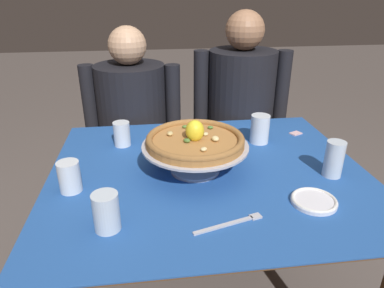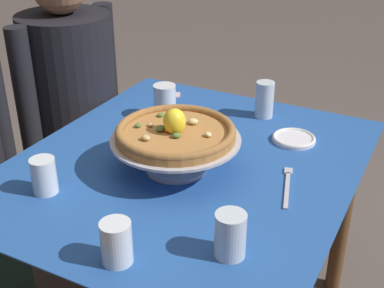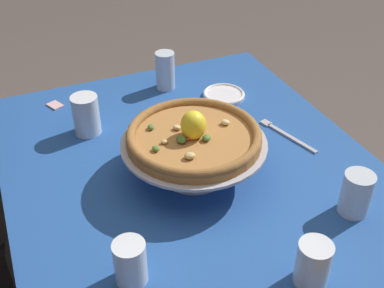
# 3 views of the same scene
# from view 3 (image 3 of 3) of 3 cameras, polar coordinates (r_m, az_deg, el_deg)

# --- Properties ---
(dining_table) EXTENTS (1.14, 0.99, 0.72)m
(dining_table) POSITION_cam_3_polar(r_m,az_deg,el_deg) (1.42, -0.32, -5.48)
(dining_table) COLOR brown
(dining_table) RESTS_ON ground
(pizza_stand) EXTENTS (0.38, 0.38, 0.10)m
(pizza_stand) POSITION_cam_3_polar(r_m,az_deg,el_deg) (1.27, 0.22, -0.85)
(pizza_stand) COLOR #B7B7C1
(pizza_stand) RESTS_ON dining_table
(pizza) EXTENTS (0.35, 0.35, 0.09)m
(pizza) POSITION_cam_3_polar(r_m,az_deg,el_deg) (1.24, 0.21, 1.00)
(pizza) COLOR #AD753D
(pizza) RESTS_ON pizza_stand
(water_glass_back_right) EXTENTS (0.08, 0.08, 0.12)m
(water_glass_back_right) POSITION_cam_3_polar(r_m,az_deg,el_deg) (1.48, -12.24, 3.09)
(water_glass_back_right) COLOR white
(water_glass_back_right) RESTS_ON dining_table
(water_glass_front_left) EXTENTS (0.07, 0.07, 0.11)m
(water_glass_front_left) POSITION_cam_3_polar(r_m,az_deg,el_deg) (1.23, 18.58, -5.73)
(water_glass_front_left) COLOR silver
(water_glass_front_left) RESTS_ON dining_table
(water_glass_side_right) EXTENTS (0.07, 0.07, 0.13)m
(water_glass_side_right) POSITION_cam_3_polar(r_m,az_deg,el_deg) (1.69, -3.14, 8.30)
(water_glass_side_right) COLOR silver
(water_glass_side_right) RESTS_ON dining_table
(water_glass_side_left) EXTENTS (0.07, 0.07, 0.10)m
(water_glass_side_left) POSITION_cam_3_polar(r_m,az_deg,el_deg) (1.05, 13.90, -13.68)
(water_glass_side_left) COLOR white
(water_glass_side_left) RESTS_ON dining_table
(water_glass_back_left) EXTENTS (0.07, 0.07, 0.10)m
(water_glass_back_left) POSITION_cam_3_polar(r_m,az_deg,el_deg) (1.04, -7.20, -13.82)
(water_glass_back_left) COLOR white
(water_glass_back_left) RESTS_ON dining_table
(side_plate) EXTENTS (0.14, 0.14, 0.02)m
(side_plate) POSITION_cam_3_polar(r_m,az_deg,el_deg) (1.65, 3.73, 5.77)
(side_plate) COLOR white
(side_plate) RESTS_ON dining_table
(dinner_fork) EXTENTS (0.21, 0.08, 0.01)m
(dinner_fork) POSITION_cam_3_polar(r_m,az_deg,el_deg) (1.49, 10.82, 1.14)
(dinner_fork) COLOR #B7B7C1
(dinner_fork) RESTS_ON dining_table
(sugar_packet) EXTENTS (0.06, 0.05, 0.00)m
(sugar_packet) POSITION_cam_3_polar(r_m,az_deg,el_deg) (1.66, -15.71, 4.39)
(sugar_packet) COLOR beige
(sugar_packet) RESTS_ON dining_table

